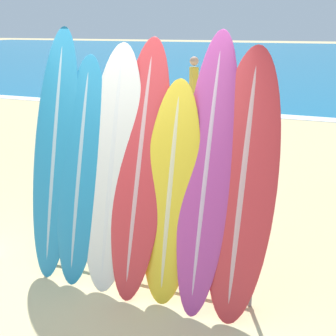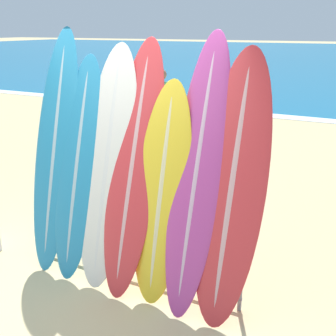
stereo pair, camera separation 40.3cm
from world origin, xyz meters
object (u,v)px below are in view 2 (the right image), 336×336
object	(u,v)px
surfboard_rack	(134,236)
surfboard_slot_0	(55,152)
surfboard_slot_6	(232,189)
person_near_water	(162,105)
person_far_left	(217,88)
surfboard_slot_4	(162,194)
surfboard_slot_1	(78,169)
surfboard_slot_2	(107,168)
surfboard_slot_3	(133,169)
surfboard_slot_5	(197,175)

from	to	relation	value
surfboard_rack	surfboard_slot_0	bearing A→B (deg)	176.23
surfboard_slot_6	person_near_water	xyz separation A→B (m)	(-2.90, 4.50, -0.27)
surfboard_slot_0	person_far_left	bearing A→B (deg)	94.76
surfboard_rack	person_near_water	size ratio (longest dim) A/B	1.35
surfboard_slot_4	person_far_left	size ratio (longest dim) A/B	1.17
surfboard_slot_6	person_near_water	distance (m)	5.36
surfboard_slot_1	surfboard_slot_6	world-z (taller)	surfboard_slot_6
surfboard_slot_1	person_far_left	xyz separation A→B (m)	(-0.91, 7.18, -0.16)
surfboard_slot_0	surfboard_slot_2	xyz separation A→B (m)	(0.67, -0.02, -0.07)
surfboard_rack	surfboard_slot_2	size ratio (longest dim) A/B	0.95
person_near_water	person_far_left	size ratio (longest dim) A/B	0.94
surfboard_slot_0	person_near_water	size ratio (longest dim) A/B	1.50
surfboard_slot_2	surfboard_slot_3	xyz separation A→B (m)	(0.29, 0.01, 0.03)
surfboard_slot_2	person_near_water	world-z (taller)	surfboard_slot_2
surfboard_slot_1	person_far_left	distance (m)	7.24
surfboard_rack	surfboard_slot_4	xyz separation A→B (m)	(0.32, -0.01, 0.52)
surfboard_slot_5	person_near_water	xyz separation A→B (m)	(-2.57, 4.49, -0.34)
surfboard_slot_1	surfboard_slot_3	size ratio (longest dim) A/B	0.93
surfboard_slot_3	surfboard_slot_4	xyz separation A→B (m)	(0.33, -0.06, -0.18)
surfboard_slot_2	person_far_left	world-z (taller)	surfboard_slot_2
person_far_left	surfboard_slot_0	bearing A→B (deg)	146.40
surfboard_rack	surfboard_slot_6	bearing A→B (deg)	3.11
surfboard_slot_2	person_near_water	size ratio (longest dim) A/B	1.42
surfboard_rack	person_near_water	world-z (taller)	person_near_water
surfboard_slot_1	person_far_left	bearing A→B (deg)	97.24
surfboard_slot_0	surfboard_slot_4	size ratio (longest dim) A/B	1.21
surfboard_rack	surfboard_slot_1	world-z (taller)	surfboard_slot_1
surfboard_slot_0	surfboard_slot_5	distance (m)	1.62
surfboard_slot_4	person_near_water	size ratio (longest dim) A/B	1.24
surfboard_slot_2	surfboard_slot_4	xyz separation A→B (m)	(0.63, -0.05, -0.15)
surfboard_slot_5	surfboard_slot_6	size ratio (longest dim) A/B	1.06
surfboard_slot_1	surfboard_slot_5	xyz separation A→B (m)	(1.30, 0.04, 0.12)
surfboard_slot_1	person_near_water	world-z (taller)	surfboard_slot_1
surfboard_rack	surfboard_slot_6	xyz separation A→B (m)	(0.97, 0.05, 0.67)
surfboard_slot_2	person_near_water	xyz separation A→B (m)	(-1.62, 4.51, -0.27)
surfboard_slot_3	person_far_left	xyz separation A→B (m)	(-1.56, 7.15, -0.25)
surfboard_slot_1	surfboard_slot_5	distance (m)	1.31
surfboard_slot_2	surfboard_rack	bearing A→B (deg)	-8.36
surfboard_slot_4	surfboard_slot_5	xyz separation A→B (m)	(0.32, 0.07, 0.21)
surfboard_slot_3	person_far_left	bearing A→B (deg)	102.27
surfboard_slot_4	person_far_left	xyz separation A→B (m)	(-1.89, 7.22, -0.07)
surfboard_rack	surfboard_slot_4	distance (m)	0.61
surfboard_slot_0	surfboard_slot_3	world-z (taller)	surfboard_slot_0
surfboard_slot_1	person_near_water	size ratio (longest dim) A/B	1.35
surfboard_slot_1	surfboard_slot_5	world-z (taller)	surfboard_slot_5
person_near_water	surfboard_slot_4	bearing A→B (deg)	-45.33
surfboard_slot_2	surfboard_slot_6	xyz separation A→B (m)	(1.28, 0.01, -0.00)
surfboard_slot_0	person_far_left	distance (m)	7.18
surfboard_slot_2	person_far_left	xyz separation A→B (m)	(-1.26, 7.16, -0.22)
surfboard_slot_5	surfboard_slot_1	bearing A→B (deg)	-178.20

